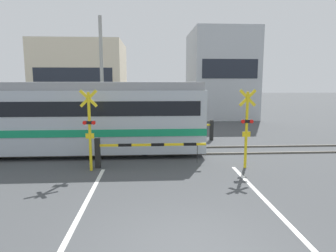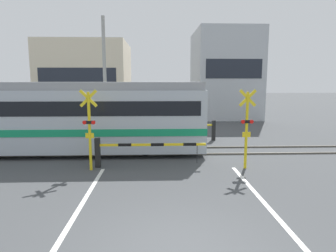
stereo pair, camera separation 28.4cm
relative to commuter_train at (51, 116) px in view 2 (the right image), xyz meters
name	(u,v)px [view 2 (the right image)]	position (x,y,z in m)	size (l,w,h in m)	color
rail_track_near	(167,154)	(5.50, -0.72, -1.78)	(50.00, 0.10, 0.08)	#5B564C
rail_track_far	(166,148)	(5.50, 0.72, -1.78)	(50.00, 0.10, 0.08)	#5B564C
road_stripe_left	(65,231)	(2.90, -7.81, -1.82)	(0.14, 9.92, 0.01)	white
road_stripe_right	(286,227)	(8.11, -7.81, -1.82)	(0.14, 9.92, 0.01)	white
commuter_train	(51,116)	(0.00, 0.00, 0.00)	(14.53, 3.03, 3.41)	#ADB7C1
crossing_barrier_near	(127,149)	(3.84, -2.55, -1.06)	(4.47, 0.20, 1.19)	black
crossing_barrier_far	(193,128)	(7.16, 2.75, -1.06)	(4.47, 0.20, 1.19)	black
crossing_signal_left	(89,126)	(2.45, -2.94, -0.09)	(0.68, 0.15, 3.14)	yellow
crossing_signal_right	(247,125)	(8.56, -2.94, -0.09)	(0.68, 0.15, 3.14)	yellow
pedestrian	(166,119)	(5.63, 4.66, -0.81)	(0.38, 0.23, 1.75)	brown
building_left_of_street	(88,81)	(-1.52, 14.68, 1.67)	(7.63, 7.58, 6.97)	beige
building_right_of_street	(224,75)	(11.54, 14.68, 2.24)	(5.67, 7.58, 8.12)	#B2B7BC
utility_pole_streetside	(105,76)	(1.70, 5.25, 1.92)	(0.22, 0.22, 7.49)	gray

